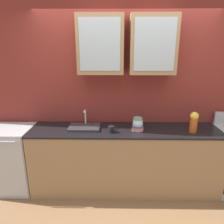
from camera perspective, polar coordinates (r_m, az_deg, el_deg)
name	(u,v)px	position (r m, az deg, el deg)	size (l,w,h in m)	color
ground_plane	(124,187)	(3.38, 3.35, -19.61)	(10.00, 10.00, 0.00)	brown
back_wall_unit	(126,83)	(3.08, 3.69, 7.78)	(5.11, 0.42, 2.85)	maroon
counter	(125,160)	(3.12, 3.49, -12.67)	(2.63, 0.61, 0.94)	#93704C
sink_faucet	(85,127)	(2.98, -7.42, -3.93)	(0.43, 0.31, 0.24)	#2D2D30
bowl_stack	(138,125)	(2.87, 6.94, -3.41)	(0.16, 0.16, 0.18)	#D87F84
vase	(194,122)	(2.97, 21.18, -2.42)	(0.11, 0.11, 0.28)	#BF4C19
cup_near_sink	(111,129)	(2.80, -0.18, -4.67)	(0.12, 0.08, 0.09)	black
dishwasher	(14,159)	(3.45, -24.97, -11.36)	(0.58, 0.60, 0.94)	#ADAFB5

